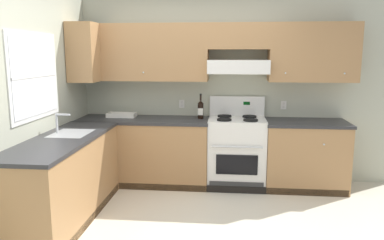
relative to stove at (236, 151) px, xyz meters
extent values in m
plane|color=beige|center=(-0.62, -1.25, -0.48)|extent=(7.04, 7.04, 0.00)
cube|color=#B7BAA3|center=(-0.16, 0.37, 0.80)|extent=(4.68, 0.12, 2.55)
cube|color=#A87A4C|center=(-1.25, 0.13, 1.32)|extent=(1.70, 0.34, 0.76)
cube|color=#A87A4C|center=(0.97, 0.13, 1.32)|extent=(1.13, 0.34, 0.76)
cube|color=#A87A4C|center=(0.00, 0.13, 1.53)|extent=(0.80, 0.34, 0.34)
cube|color=white|center=(0.00, 0.09, 1.14)|extent=(0.80, 0.46, 0.17)
cube|color=white|center=(0.00, -0.13, 1.07)|extent=(0.80, 0.03, 0.04)
sphere|color=silver|center=(-1.25, -0.05, 1.06)|extent=(0.02, 0.02, 0.02)
sphere|color=silver|center=(0.60, -0.05, 1.06)|extent=(0.02, 0.02, 0.02)
sphere|color=silver|center=(1.33, -0.05, 1.06)|extent=(0.02, 0.02, 0.02)
cube|color=silver|center=(-0.78, 0.29, 0.60)|extent=(0.08, 0.01, 0.12)
cube|color=silver|center=(-0.78, 0.29, 0.62)|extent=(0.03, 0.00, 0.03)
cube|color=silver|center=(-0.78, 0.29, 0.58)|extent=(0.03, 0.00, 0.03)
cube|color=silver|center=(0.64, 0.29, 0.60)|extent=(0.08, 0.01, 0.12)
cube|color=silver|center=(0.64, 0.29, 0.62)|extent=(0.03, 0.00, 0.03)
cube|color=silver|center=(0.64, 0.29, 0.58)|extent=(0.03, 0.00, 0.03)
cube|color=#B7BAA3|center=(-2.24, -1.15, 0.80)|extent=(0.12, 4.00, 2.55)
cube|color=white|center=(-2.18, -1.16, 1.07)|extent=(0.04, 1.00, 0.92)
cube|color=white|center=(-2.16, -1.16, 1.07)|extent=(0.01, 0.90, 0.82)
cube|color=white|center=(-2.16, -1.16, 1.07)|extent=(0.01, 0.90, 0.02)
cube|color=#A87A4C|center=(-2.00, -0.05, 1.32)|extent=(0.34, 0.64, 0.76)
cube|color=#A87A4C|center=(-1.27, -0.01, -0.04)|extent=(1.76, 0.61, 0.87)
cube|color=#2D2D30|center=(-1.27, -0.01, 0.41)|extent=(1.79, 0.63, 0.04)
cube|color=#A87A4C|center=(0.91, -0.01, -0.04)|extent=(1.05, 0.61, 0.87)
cube|color=#2D2D30|center=(0.91, -0.01, 0.41)|extent=(1.07, 0.63, 0.04)
cube|color=black|center=(-0.36, -0.28, -0.43)|extent=(3.54, 0.06, 0.09)
sphere|color=silver|center=(-1.62, -0.33, 0.20)|extent=(0.03, 0.03, 0.03)
sphere|color=silver|center=(1.07, -0.33, 0.20)|extent=(0.03, 0.03, 0.03)
cube|color=#A87A4C|center=(-1.86, -1.26, -0.04)|extent=(0.61, 1.89, 0.87)
cube|color=#2D2D30|center=(-1.86, -1.26, 0.41)|extent=(0.63, 1.91, 0.04)
cube|color=black|center=(-1.59, -1.26, -0.43)|extent=(0.06, 1.85, 0.09)
cube|color=#999B9E|center=(-1.86, -1.02, 0.43)|extent=(0.40, 0.48, 0.01)
cube|color=#28282B|center=(-1.86, -1.02, 0.36)|extent=(0.34, 0.42, 0.14)
cylinder|color=silver|center=(-2.02, -1.02, 0.54)|extent=(0.03, 0.03, 0.22)
cylinder|color=silver|center=(-1.94, -1.02, 0.64)|extent=(0.16, 0.02, 0.02)
cube|color=white|center=(0.00, 0.00, -0.02)|extent=(0.76, 0.58, 0.91)
cube|color=black|center=(0.00, -0.30, -0.10)|extent=(0.53, 0.01, 0.26)
cylinder|color=silver|center=(0.00, -0.32, 0.14)|extent=(0.65, 0.02, 0.02)
cube|color=#333333|center=(0.00, -0.30, -0.38)|extent=(0.70, 0.01, 0.11)
cube|color=white|center=(0.00, 0.00, 0.44)|extent=(0.76, 0.58, 0.02)
cube|color=white|center=(0.00, 0.27, 0.58)|extent=(0.76, 0.04, 0.29)
cube|color=#053F0C|center=(0.13, 0.25, 0.63)|extent=(0.09, 0.01, 0.04)
cylinder|color=black|center=(-0.17, -0.14, 0.46)|extent=(0.19, 0.19, 0.02)
cylinder|color=black|center=(-0.17, -0.14, 0.45)|extent=(0.07, 0.07, 0.01)
cylinder|color=black|center=(0.17, -0.14, 0.46)|extent=(0.19, 0.19, 0.02)
cylinder|color=black|center=(0.17, -0.14, 0.45)|extent=(0.07, 0.07, 0.01)
cylinder|color=black|center=(-0.17, 0.14, 0.46)|extent=(0.19, 0.19, 0.02)
cylinder|color=black|center=(-0.17, 0.14, 0.45)|extent=(0.07, 0.07, 0.01)
cylinder|color=black|center=(0.17, 0.14, 0.46)|extent=(0.19, 0.19, 0.02)
cylinder|color=black|center=(0.17, 0.14, 0.45)|extent=(0.07, 0.07, 0.01)
cylinder|color=white|center=(-0.21, 0.25, 0.55)|extent=(0.04, 0.02, 0.04)
cylinder|color=white|center=(-0.07, 0.25, 0.55)|extent=(0.04, 0.02, 0.04)
cylinder|color=white|center=(0.07, 0.25, 0.55)|extent=(0.04, 0.02, 0.04)
cylinder|color=white|center=(0.21, 0.25, 0.55)|extent=(0.04, 0.02, 0.04)
cylinder|color=black|center=(-0.49, 0.07, 0.54)|extent=(0.08, 0.08, 0.21)
cone|color=black|center=(-0.49, 0.07, 0.66)|extent=(0.08, 0.08, 0.04)
cylinder|color=black|center=(-0.49, 0.07, 0.73)|extent=(0.03, 0.03, 0.09)
cylinder|color=black|center=(-0.49, 0.07, 0.76)|extent=(0.03, 0.03, 0.02)
cube|color=silver|center=(-0.49, 0.02, 0.53)|extent=(0.07, 0.00, 0.09)
cube|color=white|center=(-1.61, 0.10, 0.44)|extent=(0.32, 0.17, 0.02)
cube|color=white|center=(-1.61, 0.00, 0.46)|extent=(0.39, 0.01, 0.06)
cube|color=white|center=(-1.61, 0.20, 0.46)|extent=(0.39, 0.01, 0.06)
cube|color=white|center=(-1.80, 0.10, 0.46)|extent=(0.01, 0.18, 0.06)
cube|color=white|center=(-1.42, 0.10, 0.46)|extent=(0.01, 0.18, 0.06)
camera|label=1|loc=(-0.12, -4.98, 1.32)|focal=35.18mm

